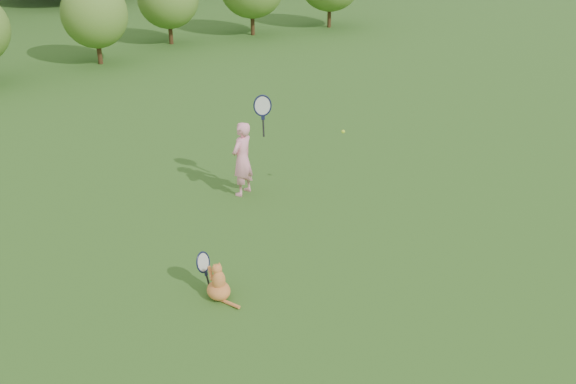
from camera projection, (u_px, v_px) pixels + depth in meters
ground at (310, 258)px, 9.30m from camera, size 100.00×100.00×0.00m
shrub_row at (23, 20)px, 18.05m from camera, size 28.00×3.00×2.80m
child at (243, 157)px, 10.93m from camera, size 0.78×0.52×1.97m
cat at (217, 280)px, 8.32m from camera, size 0.41×0.72×0.70m
tennis_ball at (343, 132)px, 10.45m from camera, size 0.06×0.06×0.06m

